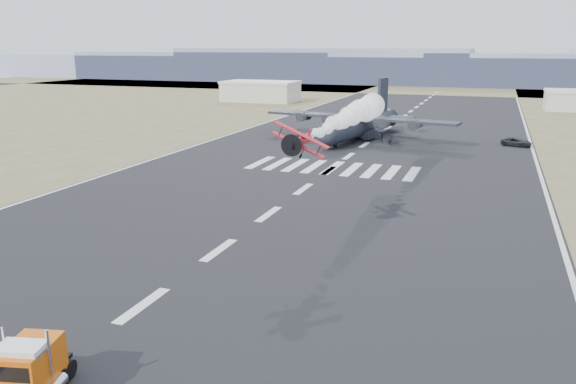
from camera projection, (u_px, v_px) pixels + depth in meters
The scene contains 21 objects.
ground at pixel (142, 305), 40.17m from camera, with size 500.00×500.00×0.00m, color black.
scrub_far at pixel (443, 88), 249.09m from camera, with size 500.00×80.00×0.00m, color brown.
runway_markings at pixel (349, 156), 94.67m from camera, with size 60.00×260.00×0.01m, color silver, non-canonical shape.
ridge_seg_a at pixel (117, 66), 339.82m from camera, with size 150.00×50.00×13.00m, color gray.
ridge_seg_b at pixel (213, 65), 317.86m from camera, with size 150.00×50.00×15.00m, color gray.
ridge_seg_c at pixel (323, 65), 295.90m from camera, with size 150.00×50.00×17.00m, color gray.
ridge_seg_d at pixel (450, 70), 274.70m from camera, with size 150.00×50.00×13.00m, color gray.
hangar_left at pixel (261, 91), 188.39m from camera, with size 24.50×14.50×6.70m.
semi_truck at pixel (25, 374), 28.79m from camera, with size 3.96×7.66×3.37m.
aerobatic_biplane at pixel (300, 141), 52.31m from camera, with size 5.30×5.08×3.36m.
smoke_trail at pixel (361, 110), 75.10m from camera, with size 3.59×30.84×3.59m.
transport_aircraft at pixel (361, 124), 112.05m from camera, with size 39.62×32.45×11.46m.
support_vehicle at pixel (516, 142), 104.08m from camera, with size 2.51×5.45×1.51m, color black.
crew_a at pixel (298, 134), 112.61m from camera, with size 0.66×0.54×1.81m, color black.
crew_b at pixel (314, 134), 112.48m from camera, with size 0.90×0.55×1.84m, color black.
crew_c at pixel (389, 140), 106.18m from camera, with size 1.02×0.47×1.58m, color black.
crew_d at pixel (327, 138), 108.55m from camera, with size 1.01×0.52×1.73m, color black.
crew_e at pixel (343, 137), 109.48m from camera, with size 0.83×0.51×1.70m, color black.
crew_f at pixel (353, 140), 105.84m from camera, with size 1.58×0.51×1.71m, color black.
crew_g at pixel (390, 140), 105.67m from camera, with size 0.66×0.54×1.81m, color black.
crew_h at pixel (381, 138), 108.12m from camera, with size 0.86×0.53×1.77m, color black.
Camera 1 is at (22.51, -30.97, 17.98)m, focal length 35.00 mm.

